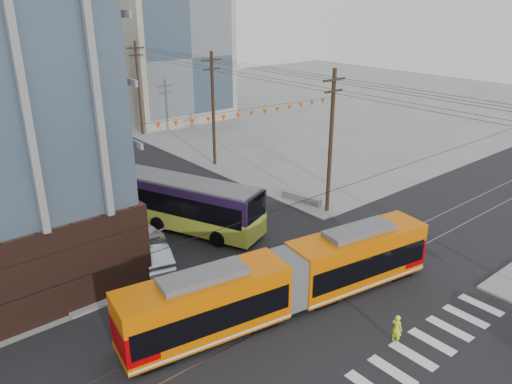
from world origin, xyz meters
The scene contains 11 objects.
ground centered at (0.00, 0.00, 0.00)m, with size 160.00×160.00×0.00m, color slate.
bg_bldg_ne_near centered at (16.00, 48.00, 8.00)m, with size 14.00×14.00×16.00m, color gray.
bg_bldg_ne_far centered at (18.00, 68.00, 7.00)m, with size 16.00×16.00×14.00m, color #8C99A5.
utility_pole_far centered at (8.50, 56.00, 5.50)m, with size 0.30×0.30×11.00m, color black.
streetcar centered at (-2.73, 3.61, 1.74)m, with size 18.11×2.55×3.49m, color #D35B00, non-canonical shape.
city_bus centered at (-1.77, 16.43, 1.89)m, with size 2.89×13.32×3.78m, color #1F1130, non-canonical shape.
parked_car_silver centered at (-5.84, 12.45, 0.77)m, with size 1.62×4.65×1.53m, color #98A0AB.
parked_car_white centered at (-5.39, 16.10, 0.72)m, with size 2.02×4.98×1.45m, color beige.
parked_car_grey centered at (-5.26, 23.89, 0.59)m, with size 1.96×4.24×1.18m, color slate.
pedestrian centered at (-0.57, -1.84, 0.76)m, with size 0.55×0.36×1.51m, color #DBFF23.
jersey_barrier centered at (8.30, 13.56, 0.35)m, with size 0.80×3.54×0.71m, color #59595E.
Camera 1 is at (-18.58, -12.79, 15.72)m, focal length 35.00 mm.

